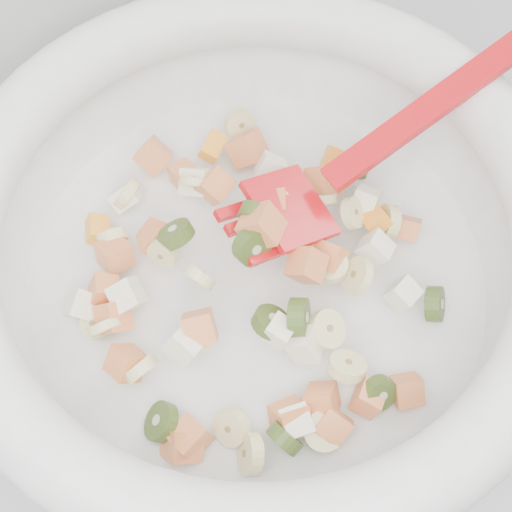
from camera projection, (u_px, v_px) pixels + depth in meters
counter at (288, 437)px, 1.00m from camera, size 2.00×0.60×0.90m
mixing_bowl at (256, 245)px, 0.54m from camera, size 0.48×0.44×0.14m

